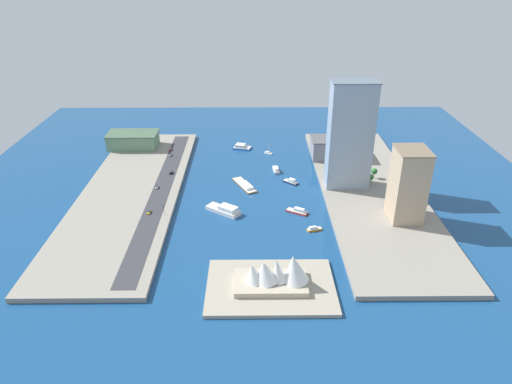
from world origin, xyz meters
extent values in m
plane|color=navy|center=(0.00, 0.00, 0.00)|extent=(440.00, 440.00, 0.00)
cube|color=gray|center=(-87.60, 0.00, 1.52)|extent=(70.00, 240.00, 3.04)
cube|color=gray|center=(87.60, 0.00, 1.52)|extent=(70.00, 240.00, 3.04)
cube|color=#A89E89|center=(-10.32, 109.14, 1.00)|extent=(66.90, 45.89, 2.00)
cube|color=#38383D|center=(65.44, 0.00, 3.12)|extent=(12.99, 228.00, 0.15)
cube|color=blue|center=(7.76, -90.12, 0.72)|extent=(17.39, 13.14, 1.44)
cone|color=blue|center=(-0.04, -87.88, 0.72)|extent=(1.60, 1.60, 1.29)
cube|color=white|center=(9.47, -90.61, 2.75)|extent=(9.91, 9.23, 2.63)
cube|color=beige|center=(7.76, -90.12, 1.49)|extent=(16.70, 12.62, 0.10)
cube|color=silver|center=(18.84, 27.43, 1.32)|extent=(25.15, 21.22, 2.64)
cone|color=silver|center=(29.56, 19.87, 1.32)|extent=(3.31, 3.31, 2.37)
cube|color=white|center=(15.34, 29.90, 4.16)|extent=(14.23, 12.95, 3.04)
cube|color=beige|center=(18.84, 27.43, 2.69)|extent=(24.15, 20.37, 0.10)
cube|color=brown|center=(5.00, -13.09, 0.56)|extent=(19.84, 29.80, 1.11)
cone|color=brown|center=(11.66, -26.59, 0.56)|extent=(1.34, 1.34, 1.00)
cube|color=white|center=(3.40, -9.84, 2.03)|extent=(11.16, 14.86, 1.85)
cube|color=beige|center=(5.00, -13.09, 1.16)|extent=(19.04, 28.61, 0.10)
cube|color=orange|center=(-40.35, 51.65, 0.63)|extent=(9.97, 5.79, 1.26)
cone|color=orange|center=(-45.20, 50.20, 0.63)|extent=(1.41, 1.41, 1.14)
cube|color=white|center=(-39.18, 52.00, 2.08)|extent=(5.13, 3.23, 1.63)
cube|color=beige|center=(-40.35, 51.65, 1.31)|extent=(9.57, 5.56, 0.10)
cube|color=red|center=(-31.30, 28.81, 0.67)|extent=(15.32, 11.40, 1.34)
cone|color=red|center=(-24.49, 25.03, 0.67)|extent=(1.64, 1.64, 1.21)
cube|color=white|center=(-32.60, 29.53, 2.55)|extent=(7.69, 6.12, 2.42)
cube|color=beige|center=(-31.30, 28.81, 1.39)|extent=(14.71, 10.95, 0.10)
cube|color=white|center=(-15.28, -77.57, 0.46)|extent=(8.09, 6.88, 0.92)
cone|color=white|center=(-18.65, -75.31, 0.46)|extent=(1.14, 1.14, 0.82)
cube|color=white|center=(-14.78, -77.91, 1.40)|extent=(4.11, 3.82, 0.97)
cube|color=beige|center=(-15.28, -77.57, 0.97)|extent=(7.77, 6.60, 0.10)
cylinder|color=silver|center=(-15.60, -77.36, 5.24)|extent=(0.24, 0.24, 8.66)
cube|color=#999EA3|center=(-20.34, -40.23, 0.91)|extent=(5.80, 14.21, 1.82)
cone|color=#999EA3|center=(-19.57, -47.60, 0.91)|extent=(1.80, 1.80, 1.64)
cube|color=white|center=(-20.55, -38.24, 3.00)|extent=(3.49, 7.08, 2.36)
cube|color=beige|center=(-20.34, -40.23, 1.87)|extent=(5.56, 13.64, 0.10)
cube|color=#1E284C|center=(-30.49, -17.85, 0.65)|extent=(12.16, 11.41, 1.31)
cone|color=#1E284C|center=(-25.63, -22.08, 0.65)|extent=(1.66, 1.66, 1.18)
cube|color=white|center=(-31.25, -17.19, 2.45)|extent=(6.23, 6.11, 2.29)
cube|color=beige|center=(-30.49, -17.85, 1.36)|extent=(11.67, 10.96, 0.10)
cube|color=slate|center=(104.89, -87.44, 9.28)|extent=(42.30, 24.23, 12.47)
cube|color=#47624A|center=(104.89, -87.44, 15.92)|extent=(43.99, 25.20, 0.80)
cube|color=#8C9EB2|center=(-70.70, -7.72, 41.59)|extent=(31.05, 17.05, 77.09)
cube|color=slate|center=(-70.70, -7.72, 80.53)|extent=(32.29, 17.73, 0.80)
cube|color=tan|center=(-99.23, 41.13, 26.38)|extent=(19.28, 22.89, 46.68)
cube|color=#7C6B55|center=(-99.23, 41.13, 50.12)|extent=(20.06, 23.80, 0.80)
cube|color=gray|center=(-70.15, -62.03, 11.03)|extent=(37.49, 23.05, 15.98)
cube|color=#59595C|center=(-70.15, -62.03, 19.42)|extent=(38.99, 23.97, 0.80)
cylinder|color=black|center=(68.47, -2.07, 3.51)|extent=(0.26, 0.65, 0.64)
cylinder|color=black|center=(70.01, -2.03, 3.51)|extent=(0.26, 0.65, 0.64)
cylinder|color=black|center=(68.54, -5.11, 3.51)|extent=(0.26, 0.65, 0.64)
cylinder|color=black|center=(70.07, -5.08, 3.51)|extent=(0.26, 0.65, 0.64)
cube|color=white|center=(69.27, -3.57, 3.84)|extent=(1.83, 4.39, 0.85)
cube|color=#262D38|center=(69.28, -3.79, 4.53)|extent=(1.58, 2.47, 0.52)
cylinder|color=black|center=(69.93, -77.28, 3.51)|extent=(0.26, 0.64, 0.64)
cylinder|color=black|center=(71.54, -77.31, 3.51)|extent=(0.26, 0.64, 0.64)
cylinder|color=black|center=(69.88, -80.45, 3.51)|extent=(0.26, 0.64, 0.64)
cylinder|color=black|center=(71.49, -80.47, 3.51)|extent=(0.26, 0.64, 0.64)
cube|color=red|center=(70.71, -78.88, 3.82)|extent=(1.88, 4.55, 0.80)
cube|color=#262D38|center=(70.71, -79.10, 4.50)|extent=(1.63, 2.56, 0.57)
cylinder|color=black|center=(68.29, -64.14, 3.51)|extent=(0.25, 0.64, 0.64)
cylinder|color=black|center=(70.07, -64.15, 3.51)|extent=(0.25, 0.64, 0.64)
cylinder|color=black|center=(68.27, -67.55, 3.51)|extent=(0.25, 0.64, 0.64)
cylinder|color=black|center=(70.05, -67.56, 3.51)|extent=(0.25, 0.64, 0.64)
cube|color=#B7B7BC|center=(69.17, -65.85, 3.77)|extent=(2.00, 4.88, 0.72)
cube|color=#262D38|center=(69.17, -66.09, 4.37)|extent=(1.75, 2.73, 0.48)
cylinder|color=black|center=(66.89, 35.49, 3.51)|extent=(0.25, 0.64, 0.64)
cylinder|color=black|center=(68.52, 35.50, 3.51)|extent=(0.25, 0.64, 0.64)
cylinder|color=black|center=(66.91, 32.11, 3.51)|extent=(0.25, 0.64, 0.64)
cylinder|color=black|center=(68.54, 32.12, 3.51)|extent=(0.25, 0.64, 0.64)
cube|color=yellow|center=(67.71, 33.80, 3.79)|extent=(1.86, 4.84, 0.76)
cube|color=#262D38|center=(67.71, 33.56, 4.41)|extent=(1.62, 2.72, 0.47)
cylinder|color=black|center=(63.52, -31.19, 3.51)|extent=(0.27, 0.65, 0.64)
cylinder|color=black|center=(61.78, -31.14, 3.51)|extent=(0.27, 0.65, 0.64)
cylinder|color=black|center=(63.61, -27.64, 3.51)|extent=(0.27, 0.65, 0.64)
cylinder|color=black|center=(61.88, -27.59, 3.51)|extent=(0.27, 0.65, 0.64)
cube|color=black|center=(62.70, -29.39, 3.80)|extent=(2.07, 5.12, 0.78)
cube|color=#262D38|center=(62.70, -29.13, 4.48)|extent=(1.78, 2.88, 0.57)
cylinder|color=black|center=(57.35, 35.49, 5.79)|extent=(0.18, 0.18, 5.50)
cube|color=black|center=(57.35, 35.49, 9.04)|extent=(0.36, 0.36, 1.00)
sphere|color=red|center=(57.35, 35.49, 9.39)|extent=(0.24, 0.24, 0.24)
sphere|color=yellow|center=(57.35, 35.49, 9.04)|extent=(0.24, 0.24, 0.24)
sphere|color=green|center=(57.35, 35.49, 8.69)|extent=(0.24, 0.24, 0.24)
cube|color=#BCAD93|center=(-10.32, 109.14, 3.50)|extent=(37.86, 21.18, 3.00)
cone|color=white|center=(-22.31, 109.14, 12.68)|extent=(15.39, 13.43, 17.04)
cone|color=white|center=(-14.00, 109.14, 11.51)|extent=(10.37, 8.15, 14.29)
cone|color=white|center=(-7.16, 109.14, 10.82)|extent=(14.85, 13.01, 13.73)
cone|color=white|center=(-1.26, 109.14, 9.92)|extent=(11.97, 10.20, 11.68)
cylinder|color=brown|center=(-85.93, -28.02, 4.93)|extent=(0.50, 0.50, 3.78)
sphere|color=#2D7233|center=(-85.93, -28.02, 8.92)|extent=(5.24, 5.24, 5.24)
cylinder|color=brown|center=(-94.54, -19.59, 4.96)|extent=(0.50, 0.50, 3.83)
sphere|color=#2D7233|center=(-94.54, -19.59, 8.78)|extent=(4.76, 4.76, 4.76)
cylinder|color=brown|center=(-89.69, -10.59, 4.55)|extent=(0.50, 0.50, 3.00)
sphere|color=#2D7233|center=(-89.69, -10.59, 7.86)|extent=(4.53, 4.53, 4.53)
camera|label=1|loc=(-0.79, 302.86, 154.54)|focal=32.55mm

